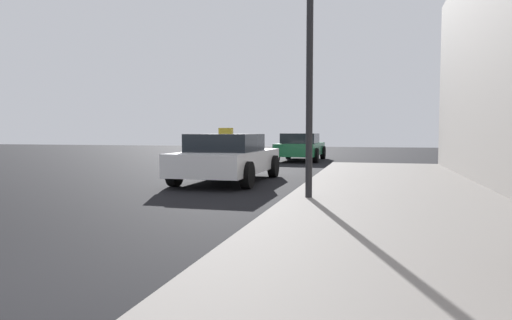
# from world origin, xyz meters

# --- Properties ---
(street_lamp) EXTENTS (0.36, 0.36, 4.78)m
(street_lamp) POSITION_xyz_m (2.42, 6.27, 3.37)
(street_lamp) COLOR black
(street_lamp) RESTS_ON sidewalk
(car_white) EXTENTS (2.06, 4.38, 1.43)m
(car_white) POSITION_xyz_m (-0.22, 9.65, 0.65)
(car_white) COLOR white
(car_white) RESTS_ON ground_plane
(car_green) EXTENTS (1.97, 4.49, 1.27)m
(car_green) POSITION_xyz_m (0.24, 19.10, 0.65)
(car_green) COLOR #196638
(car_green) RESTS_ON ground_plane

